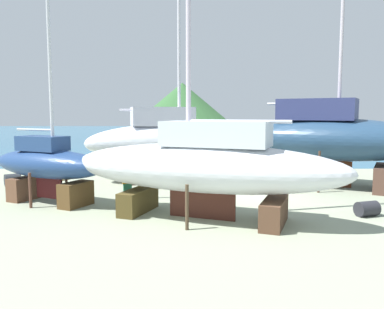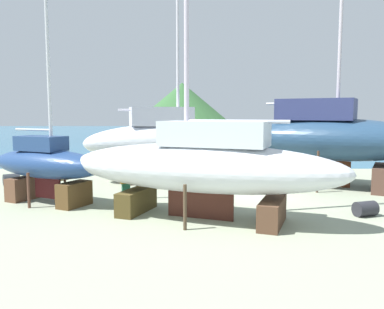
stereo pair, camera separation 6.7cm
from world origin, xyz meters
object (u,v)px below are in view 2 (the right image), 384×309
at_px(sailboat_mid_port, 170,141).
at_px(barrel_by_slipway, 12,180).
at_px(sailboat_far_slipway, 47,164).
at_px(worker, 127,183).
at_px(barrel_blue_faded, 366,209).
at_px(sailboat_large_starboard, 325,138).
at_px(sailboat_small_center, 202,165).

distance_m(sailboat_mid_port, barrel_by_slipway, 8.84).
distance_m(sailboat_far_slipway, worker, 3.53).
height_order(sailboat_mid_port, barrel_blue_faded, sailboat_mid_port).
distance_m(sailboat_far_slipway, sailboat_large_starboard, 14.04).
bearing_deg(sailboat_large_starboard, barrel_by_slipway, -151.97).
xyz_separation_m(sailboat_small_center, sailboat_large_starboard, (6.75, 6.62, 0.59)).
relative_size(sailboat_mid_port, barrel_blue_faded, 18.35).
distance_m(sailboat_far_slipway, barrel_by_slipway, 5.44).
bearing_deg(worker, barrel_blue_faded, -127.84).
bearing_deg(sailboat_mid_port, sailboat_far_slipway, -143.99).
xyz_separation_m(sailboat_mid_port, sailboat_far_slipway, (-4.99, -5.86, -0.62)).
height_order(worker, barrel_blue_faded, worker).
bearing_deg(sailboat_far_slipway, sailboat_small_center, 4.82).
height_order(sailboat_large_starboard, barrel_by_slipway, sailboat_large_starboard).
height_order(sailboat_far_slipway, barrel_by_slipway, sailboat_far_slipway).
relative_size(sailboat_small_center, barrel_blue_faded, 20.74).
relative_size(sailboat_small_center, worker, 10.03).
distance_m(sailboat_mid_port, barrel_blue_faded, 11.52).
xyz_separation_m(sailboat_large_starboard, barrel_blue_faded, (-0.49, -6.28, -2.32)).
height_order(sailboat_far_slipway, worker, sailboat_far_slipway).
relative_size(sailboat_mid_port, sailboat_far_slipway, 1.41).
distance_m(sailboat_small_center, barrel_by_slipway, 12.16).
bearing_deg(barrel_by_slipway, barrel_blue_faded, -20.87).
bearing_deg(worker, sailboat_large_starboard, -92.52).
relative_size(sailboat_large_starboard, barrel_by_slipway, 21.43).
bearing_deg(sailboat_small_center, sailboat_large_starboard, -115.28).
height_order(sailboat_far_slipway, barrel_blue_faded, sailboat_far_slipway).
distance_m(sailboat_large_starboard, barrel_blue_faded, 6.72).
bearing_deg(barrel_by_slipway, sailboat_large_starboard, 0.16).
bearing_deg(sailboat_large_starboard, barrel_blue_faded, -66.57).
distance_m(sailboat_small_center, sailboat_large_starboard, 9.47).
distance_m(sailboat_far_slipway, barrel_blue_faded, 13.20).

